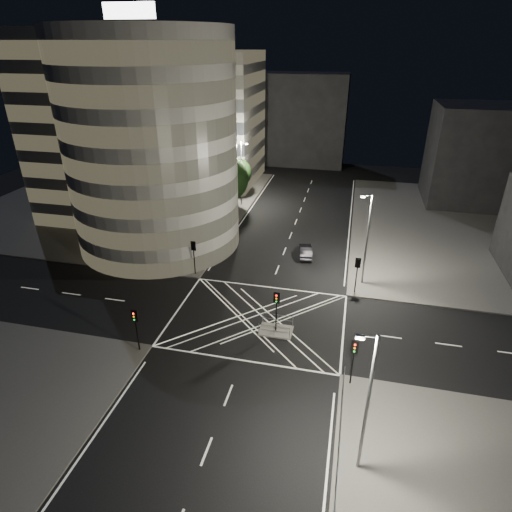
% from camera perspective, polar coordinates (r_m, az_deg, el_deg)
% --- Properties ---
extents(ground, '(120.00, 120.00, 0.00)m').
position_cam_1_polar(ground, '(41.01, 0.27, -8.41)').
color(ground, black).
rests_on(ground, ground).
extents(sidewalk_far_left, '(42.00, 42.00, 0.15)m').
position_cam_1_polar(sidewalk_far_left, '(73.75, -17.47, 6.92)').
color(sidewalk_far_left, '#565451').
rests_on(sidewalk_far_left, ground).
extents(sidewalk_far_right, '(42.00, 42.00, 0.15)m').
position_cam_1_polar(sidewalk_far_right, '(67.71, 30.70, 2.53)').
color(sidewalk_far_right, '#565451').
rests_on(sidewalk_far_right, ground).
extents(central_island, '(3.00, 2.00, 0.15)m').
position_cam_1_polar(central_island, '(39.45, 2.66, -9.92)').
color(central_island, slate).
rests_on(central_island, ground).
extents(office_tower_curved, '(30.00, 29.00, 27.20)m').
position_cam_1_polar(office_tower_curved, '(59.61, -15.93, 15.21)').
color(office_tower_curved, '#999691').
rests_on(office_tower_curved, sidewalk_far_left).
extents(office_block_rear, '(24.00, 16.00, 22.00)m').
position_cam_1_polar(office_block_rear, '(81.21, -8.75, 17.67)').
color(office_block_rear, '#999691').
rests_on(office_block_rear, sidewalk_far_left).
extents(building_right_far, '(14.00, 12.00, 15.00)m').
position_cam_1_polar(building_right_far, '(76.71, 27.39, 11.86)').
color(building_right_far, black).
rests_on(building_right_far, sidewalk_far_right).
extents(building_far_end, '(18.00, 8.00, 18.00)m').
position_cam_1_polar(building_far_end, '(92.55, 6.10, 17.57)').
color(building_far_end, black).
rests_on(building_far_end, ground).
extents(tree_a, '(5.00, 5.00, 7.73)m').
position_cam_1_polar(tree_a, '(49.03, -9.43, 4.08)').
color(tree_a, black).
rests_on(tree_a, sidewalk_far_left).
extents(tree_b, '(4.43, 4.43, 7.42)m').
position_cam_1_polar(tree_b, '(54.22, -7.10, 6.50)').
color(tree_b, black).
rests_on(tree_b, sidewalk_far_left).
extents(tree_c, '(4.14, 4.14, 7.07)m').
position_cam_1_polar(tree_c, '(59.62, -5.16, 8.30)').
color(tree_c, black).
rests_on(tree_c, sidewalk_far_left).
extents(tree_d, '(5.69, 5.69, 8.34)m').
position_cam_1_polar(tree_d, '(64.96, -3.54, 10.28)').
color(tree_d, black).
rests_on(tree_d, sidewalk_far_left).
extents(tree_e, '(3.79, 3.79, 6.50)m').
position_cam_1_polar(tree_e, '(70.71, -2.14, 11.05)').
color(tree_e, black).
rests_on(tree_e, sidewalk_far_left).
extents(traffic_signal_fl, '(0.55, 0.22, 4.00)m').
position_cam_1_polar(traffic_signal_fl, '(47.43, -8.30, 0.59)').
color(traffic_signal_fl, black).
rests_on(traffic_signal_fl, sidewalk_far_left).
extents(traffic_signal_nl, '(0.55, 0.22, 4.00)m').
position_cam_1_polar(traffic_signal_nl, '(36.89, -15.77, -8.56)').
color(traffic_signal_nl, black).
rests_on(traffic_signal_nl, sidewalk_near_left).
extents(traffic_signal_fr, '(0.55, 0.22, 4.00)m').
position_cam_1_polar(traffic_signal_fr, '(44.61, 13.35, -1.68)').
color(traffic_signal_fr, black).
rests_on(traffic_signal_fr, sidewalk_far_right).
extents(traffic_signal_nr, '(0.55, 0.22, 4.00)m').
position_cam_1_polar(traffic_signal_nr, '(33.19, 12.90, -12.68)').
color(traffic_signal_nr, black).
rests_on(traffic_signal_nr, sidewalk_near_right).
extents(traffic_signal_island, '(0.55, 0.22, 4.00)m').
position_cam_1_polar(traffic_signal_island, '(37.83, 2.75, -6.47)').
color(traffic_signal_island, black).
rests_on(traffic_signal_island, central_island).
extents(street_lamp_left_near, '(1.25, 0.25, 10.00)m').
position_cam_1_polar(street_lamp_left_near, '(51.05, -7.12, 5.82)').
color(street_lamp_left_near, slate).
rests_on(street_lamp_left_near, sidewalk_far_left).
extents(street_lamp_left_far, '(1.25, 0.25, 10.00)m').
position_cam_1_polar(street_lamp_left_far, '(67.37, -1.94, 11.21)').
color(street_lamp_left_far, slate).
rests_on(street_lamp_left_far, sidewalk_far_left).
extents(street_lamp_right_far, '(1.25, 0.25, 10.00)m').
position_cam_1_polar(street_lamp_right_far, '(45.49, 14.54, 2.45)').
color(street_lamp_right_far, slate).
rests_on(street_lamp_right_far, sidewalk_far_right).
extents(street_lamp_right_near, '(1.25, 0.25, 10.00)m').
position_cam_1_polar(street_lamp_right_near, '(26.10, 14.55, -18.25)').
color(street_lamp_right_near, slate).
rests_on(street_lamp_right_near, sidewalk_near_right).
extents(railing_near_right, '(0.06, 11.70, 1.10)m').
position_cam_1_polar(railing_near_right, '(30.81, 11.18, -22.04)').
color(railing_near_right, slate).
rests_on(railing_near_right, sidewalk_near_right).
extents(railing_island_south, '(2.80, 0.06, 1.10)m').
position_cam_1_polar(railing_island_south, '(38.37, 2.42, -9.96)').
color(railing_island_south, slate).
rests_on(railing_island_south, central_island).
extents(railing_island_north, '(2.80, 0.06, 1.10)m').
position_cam_1_polar(railing_island_north, '(39.81, 2.92, -8.44)').
color(railing_island_north, slate).
rests_on(railing_island_north, central_island).
extents(sedan, '(2.11, 4.37, 1.38)m').
position_cam_1_polar(sedan, '(52.41, 6.61, 0.64)').
color(sedan, black).
rests_on(sedan, ground).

